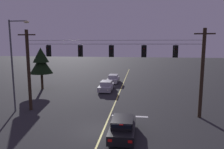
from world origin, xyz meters
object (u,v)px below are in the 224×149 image
at_px(traffic_light_rightmost, 176,51).
at_px(street_lamp_corner, 14,58).
at_px(car_oncoming_trailing, 113,79).
at_px(traffic_light_left_inner, 80,51).
at_px(tree_verge_near, 41,62).
at_px(traffic_light_centre, 111,51).
at_px(traffic_light_leftmost, 48,51).
at_px(traffic_light_right_inner, 144,51).
at_px(car_oncoming_lead, 106,86).
at_px(car_waiting_near_lane, 123,127).

height_order(traffic_light_rightmost, street_lamp_corner, street_lamp_corner).
bearing_deg(street_lamp_corner, car_oncoming_trailing, 65.67).
bearing_deg(traffic_light_left_inner, tree_verge_near, 132.56).
height_order(car_oncoming_trailing, street_lamp_corner, street_lamp_corner).
bearing_deg(traffic_light_rightmost, traffic_light_left_inner, 180.00).
xyz_separation_m(traffic_light_centre, street_lamp_corner, (-9.42, -0.61, -0.74)).
bearing_deg(traffic_light_leftmost, traffic_light_right_inner, 0.00).
relative_size(car_oncoming_lead, street_lamp_corner, 0.49).
bearing_deg(traffic_light_left_inner, car_oncoming_trailing, 85.88).
bearing_deg(traffic_light_left_inner, traffic_light_leftmost, 180.00).
bearing_deg(traffic_light_left_inner, street_lamp_corner, -174.56).
xyz_separation_m(car_oncoming_trailing, street_lamp_corner, (-7.57, -16.75, 4.68)).
relative_size(traffic_light_centre, street_lamp_corner, 0.14).
distance_m(car_oncoming_trailing, street_lamp_corner, 18.97).
xyz_separation_m(car_waiting_near_lane, car_oncoming_trailing, (-3.37, 20.97, -0.00)).
distance_m(traffic_light_left_inner, tree_verge_near, 13.04).
bearing_deg(traffic_light_leftmost, street_lamp_corner, -169.23).
bearing_deg(traffic_light_centre, tree_verge_near, 141.01).
distance_m(traffic_light_leftmost, street_lamp_corner, 3.35).
bearing_deg(traffic_light_right_inner, car_oncoming_lead, 117.62).
bearing_deg(traffic_light_centre, car_waiting_near_lane, -72.46).
height_order(traffic_light_leftmost, car_oncoming_trailing, traffic_light_leftmost).
xyz_separation_m(traffic_light_left_inner, car_oncoming_lead, (0.94, 9.78, -5.42)).
bearing_deg(traffic_light_centre, traffic_light_leftmost, 180.00).
distance_m(street_lamp_corner, tree_verge_near, 10.44).
bearing_deg(traffic_light_leftmost, car_oncoming_lead, 67.04).
distance_m(traffic_light_right_inner, car_oncoming_lead, 12.30).
xyz_separation_m(traffic_light_rightmost, car_oncoming_lead, (-7.95, 9.78, -5.42)).
distance_m(traffic_light_right_inner, street_lamp_corner, 12.51).
bearing_deg(car_oncoming_lead, traffic_light_right_inner, -62.38).
bearing_deg(car_oncoming_trailing, street_lamp_corner, -114.33).
relative_size(traffic_light_right_inner, tree_verge_near, 0.20).
distance_m(traffic_light_left_inner, traffic_light_rightmost, 8.89).
distance_m(traffic_light_right_inner, car_oncoming_trailing, 17.71).
distance_m(traffic_light_centre, car_oncoming_lead, 11.37).
bearing_deg(traffic_light_rightmost, traffic_light_centre, 180.00).
distance_m(traffic_light_centre, traffic_light_right_inner, 3.05).
bearing_deg(car_waiting_near_lane, car_oncoming_lead, 103.81).
distance_m(car_waiting_near_lane, street_lamp_corner, 12.63).
distance_m(car_waiting_near_lane, car_oncoming_trailing, 21.24).
height_order(traffic_light_rightmost, car_waiting_near_lane, traffic_light_rightmost).
relative_size(traffic_light_right_inner, traffic_light_rightmost, 1.00).
distance_m(traffic_light_leftmost, car_oncoming_lead, 11.93).
bearing_deg(traffic_light_centre, traffic_light_left_inner, 180.00).
distance_m(traffic_light_centre, car_waiting_near_lane, 7.42).
bearing_deg(car_oncoming_trailing, traffic_light_left_inner, -94.12).
bearing_deg(car_oncoming_lead, traffic_light_left_inner, -95.52).
xyz_separation_m(car_oncoming_trailing, tree_verge_near, (-9.88, -6.64, 3.44)).
xyz_separation_m(car_oncoming_lead, tree_verge_near, (-9.66, -0.29, 3.44)).
relative_size(traffic_light_leftmost, traffic_light_centre, 1.00).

